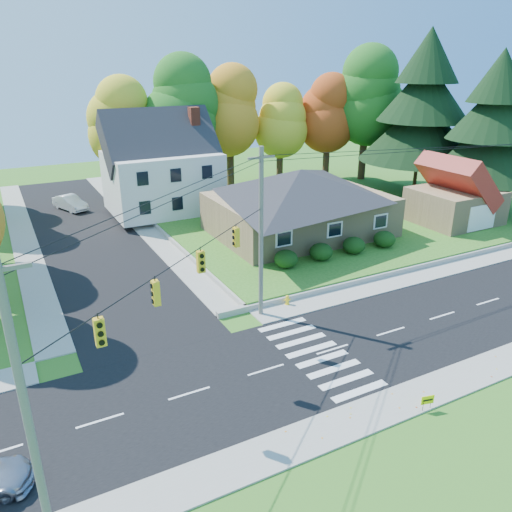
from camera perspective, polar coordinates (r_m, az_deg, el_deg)
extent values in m
plane|color=#3D7923|center=(27.02, 8.73, -10.54)|extent=(120.00, 120.00, 0.00)
cube|color=black|center=(27.01, 8.73, -10.52)|extent=(90.00, 8.00, 0.02)
cube|color=black|center=(46.77, -18.93, 2.59)|extent=(8.00, 44.00, 0.02)
cube|color=#9C9A90|center=(30.58, 3.21, -6.17)|extent=(90.00, 2.00, 0.08)
cube|color=#9C9A90|center=(23.92, 16.04, -15.82)|extent=(90.00, 2.00, 0.08)
cube|color=#3D7923|center=(49.62, 6.69, 4.97)|extent=(30.00, 30.00, 0.50)
cube|color=tan|center=(42.44, 4.97, 4.80)|extent=(14.00, 10.00, 3.20)
pyramid|color=#26262B|center=(41.75, 5.08, 8.35)|extent=(14.60, 10.60, 2.20)
cube|color=silver|center=(49.47, -10.60, 8.35)|extent=(10.00, 8.00, 5.60)
pyramid|color=#26262B|center=(48.75, -10.93, 12.93)|extent=(10.40, 8.40, 2.40)
cube|color=brown|center=(50.19, -6.89, 11.08)|extent=(0.90, 0.90, 9.60)
cube|color=tan|center=(48.60, 21.73, 5.37)|extent=(7.00, 6.00, 3.00)
pyramid|color=maroon|center=(48.07, 22.11, 8.00)|extent=(7.30, 6.30, 1.60)
cube|color=silver|center=(46.84, 24.44, 4.01)|extent=(3.20, 0.10, 2.20)
ellipsoid|color=#163A10|center=(35.28, 3.45, -0.33)|extent=(1.70, 1.70, 1.27)
ellipsoid|color=#163A10|center=(36.82, 7.46, 0.48)|extent=(1.70, 1.70, 1.27)
ellipsoid|color=#163A10|center=(38.55, 11.12, 1.22)|extent=(1.70, 1.70, 1.27)
ellipsoid|color=#163A10|center=(40.41, 14.46, 1.88)|extent=(1.70, 1.70, 1.27)
cylinder|color=#666059|center=(15.89, -24.72, -16.22)|extent=(0.26, 0.26, 10.00)
cylinder|color=#666059|center=(28.09, 0.58, 2.32)|extent=(0.26, 0.26, 10.00)
cube|color=#666059|center=(26.97, 0.61, 11.19)|extent=(1.60, 0.12, 0.12)
cube|color=gold|center=(17.20, -17.42, -8.29)|extent=(0.34, 0.26, 1.00)
cube|color=gold|center=(19.41, -11.37, -4.16)|extent=(0.26, 0.34, 1.00)
cube|color=gold|center=(22.05, -6.32, -0.66)|extent=(0.34, 0.26, 1.00)
cube|color=gold|center=(25.02, -2.29, 2.18)|extent=(0.26, 0.34, 1.00)
cylinder|color=black|center=(20.60, -8.51, -0.44)|extent=(13.02, 10.43, 0.04)
cylinder|color=#3F2A19|center=(54.66, -14.57, 9.15)|extent=(0.80, 0.80, 5.40)
sphere|color=gold|center=(54.01, -14.96, 13.19)|extent=(6.72, 6.72, 6.72)
sphere|color=gold|center=(53.81, -15.13, 14.96)|extent=(5.91, 5.91, 5.91)
sphere|color=gold|center=(53.67, -15.31, 16.73)|extent=(5.11, 5.11, 5.11)
cylinder|color=#3F2A19|center=(55.28, -8.24, 10.22)|extent=(0.86, 0.86, 6.30)
sphere|color=#246B1E|center=(54.59, -8.50, 14.91)|extent=(7.84, 7.84, 7.84)
sphere|color=#246B1E|center=(54.41, -8.61, 16.96)|extent=(6.90, 6.90, 6.90)
sphere|color=#246B1E|center=(54.30, -8.73, 19.02)|extent=(5.96, 5.96, 5.96)
cylinder|color=#3F2A19|center=(58.45, -2.95, 10.79)|extent=(0.83, 0.83, 5.85)
sphere|color=orange|center=(57.83, -3.03, 14.91)|extent=(7.28, 7.28, 7.28)
sphere|color=orange|center=(57.65, -3.06, 16.71)|extent=(6.41, 6.41, 6.41)
sphere|color=orange|center=(57.53, -3.10, 18.51)|extent=(5.53, 5.53, 5.53)
cylinder|color=#3F2A19|center=(60.41, 2.73, 10.71)|extent=(0.77, 0.77, 4.95)
sphere|color=gold|center=(59.84, 2.79, 14.07)|extent=(6.16, 6.16, 6.16)
sphere|color=gold|center=(59.67, 2.82, 15.54)|extent=(5.42, 5.42, 5.42)
sphere|color=gold|center=(59.53, 2.84, 17.01)|extent=(4.68, 4.68, 4.68)
cylinder|color=#3F2A19|center=(62.77, 8.03, 11.14)|extent=(0.80, 0.80, 5.40)
sphere|color=#B14016|center=(62.20, 8.22, 14.68)|extent=(6.72, 6.72, 6.72)
sphere|color=#B14016|center=(62.03, 8.30, 16.22)|extent=(5.91, 5.91, 5.91)
sphere|color=#B14016|center=(61.91, 8.39, 17.76)|extent=(5.11, 5.11, 5.11)
cylinder|color=#3F2A19|center=(63.51, 12.13, 11.62)|extent=(0.89, 0.89, 6.75)
sphere|color=#246B1E|center=(62.90, 12.48, 15.99)|extent=(8.40, 8.40, 8.40)
sphere|color=#246B1E|center=(62.76, 12.64, 17.90)|extent=(7.39, 7.39, 7.39)
sphere|color=#246B1E|center=(62.68, 12.81, 19.81)|extent=(6.38, 6.38, 6.38)
cylinder|color=#3F2A19|center=(58.75, 17.71, 8.39)|extent=(0.40, 0.40, 2.88)
cone|color=black|center=(57.86, 18.33, 13.63)|extent=(12.80, 12.80, 6.72)
cone|color=black|center=(57.54, 18.79, 17.41)|extent=(9.60, 9.60, 6.08)
cone|color=black|center=(57.46, 19.23, 20.89)|extent=(6.40, 6.40, 5.44)
cylinder|color=#3F2A19|center=(54.42, 24.34, 6.32)|extent=(0.40, 0.40, 2.52)
cone|color=black|center=(53.53, 25.12, 11.23)|extent=(11.20, 11.20, 5.88)
cone|color=black|center=(53.15, 25.70, 14.77)|extent=(8.40, 8.40, 5.32)
cone|color=black|center=(52.99, 26.26, 18.05)|extent=(5.60, 5.60, 4.76)
imported|color=silver|center=(54.19, -20.46, 5.72)|extent=(3.08, 4.72, 1.47)
cylinder|color=yellow|center=(31.21, 3.58, -5.57)|extent=(0.31, 0.31, 0.09)
cylinder|color=yellow|center=(31.10, 3.59, -5.15)|extent=(0.20, 0.20, 0.47)
sphere|color=yellow|center=(30.97, 3.61, -4.68)|extent=(0.22, 0.22, 0.22)
cylinder|color=yellow|center=(31.06, 3.60, -5.01)|extent=(0.40, 0.23, 0.10)
cylinder|color=black|center=(23.59, 18.53, -16.08)|extent=(0.02, 0.02, 0.51)
cylinder|color=black|center=(23.88, 19.32, -15.70)|extent=(0.02, 0.02, 0.51)
cube|color=#FDFF00|center=(23.56, 19.02, -15.29)|extent=(0.60, 0.17, 0.41)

